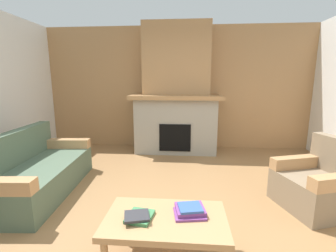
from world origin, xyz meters
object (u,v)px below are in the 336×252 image
object	(u,v)px
couch	(35,173)
armchair	(319,185)
fireplace	(176,98)
coffee_table	(166,223)

from	to	relation	value
couch	armchair	world-z (taller)	same
fireplace	couch	size ratio (longest dim) A/B	1.45
armchair	fireplace	bearing A→B (deg)	129.41
fireplace	armchair	xyz separation A→B (m)	(1.84, -2.24, -0.87)
couch	coffee_table	world-z (taller)	couch
armchair	coffee_table	bearing A→B (deg)	-149.44
fireplace	coffee_table	size ratio (longest dim) A/B	2.70
armchair	coffee_table	xyz separation A→B (m)	(-1.77, -1.05, 0.08)
fireplace	couch	bearing A→B (deg)	-130.57
fireplace	armchair	world-z (taller)	fireplace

